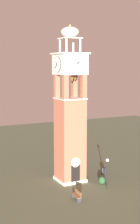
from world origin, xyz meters
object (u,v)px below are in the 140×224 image
at_px(park_bench, 77,195).
at_px(trash_bin, 104,171).
at_px(clock_tower, 70,118).
at_px(lamp_post, 107,168).

relative_size(park_bench, trash_bin, 2.04).
bearing_deg(trash_bin, park_bench, -139.38).
relative_size(clock_tower, trash_bin, 22.45).
bearing_deg(clock_tower, lamp_post, -61.84).
bearing_deg(clock_tower, park_bench, -109.57).
bearing_deg(park_bench, lamp_post, 14.73).
xyz_separation_m(park_bench, lamp_post, (4.30, 1.13, 1.94)).
height_order(park_bench, lamp_post, lamp_post).
relative_size(clock_tower, park_bench, 10.99).
height_order(clock_tower, trash_bin, clock_tower).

